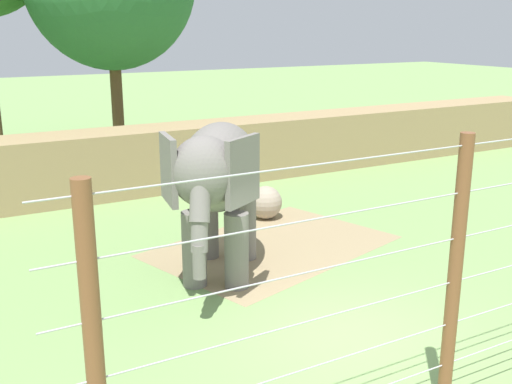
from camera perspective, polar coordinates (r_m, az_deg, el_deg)
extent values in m
plane|color=#759956|center=(11.04, 8.16, -13.10)|extent=(120.00, 120.00, 0.00)
cube|color=#937F5B|center=(14.99, 1.53, -5.06)|extent=(6.49, 5.28, 0.01)
cube|color=#997F56|center=(19.98, -10.95, 2.90)|extent=(36.00, 1.80, 2.04)
cylinder|color=slate|center=(12.48, -1.83, -5.48)|extent=(0.50, 0.50, 1.59)
cylinder|color=slate|center=(12.61, -5.79, -5.32)|extent=(0.50, 0.50, 1.59)
cylinder|color=slate|center=(13.99, -1.01, -3.12)|extent=(0.50, 0.50, 1.59)
cylinder|color=slate|center=(14.11, -4.54, -3.01)|extent=(0.50, 0.50, 1.59)
ellipsoid|color=slate|center=(12.85, -3.38, 2.43)|extent=(2.98, 3.33, 1.82)
ellipsoid|color=slate|center=(11.00, -4.84, 1.90)|extent=(1.67, 1.63, 1.31)
cube|color=slate|center=(11.01, -1.24, 1.96)|extent=(0.94, 0.62, 1.25)
cube|color=slate|center=(11.25, -8.16, 2.09)|extent=(0.28, 1.03, 1.25)
cylinder|color=slate|center=(10.66, -5.24, -1.16)|extent=(0.61, 0.66, 0.71)
cylinder|color=slate|center=(10.68, -5.31, -3.94)|extent=(0.47, 0.50, 0.67)
cylinder|color=slate|center=(10.76, -5.33, -6.45)|extent=(0.32, 0.32, 0.62)
cylinder|color=slate|center=(14.47, -2.39, 3.45)|extent=(0.29, 0.35, 0.91)
sphere|color=gray|center=(16.96, 0.90, -0.98)|extent=(0.92, 0.92, 0.92)
cylinder|color=brown|center=(6.31, -14.70, -16.32)|extent=(0.19, 0.19, 3.94)
cylinder|color=brown|center=(8.59, 18.02, -7.75)|extent=(0.19, 0.19, 3.94)
cylinder|color=#B7B7BC|center=(9.18, 17.58, -14.94)|extent=(10.65, 0.02, 0.02)
cylinder|color=#B7B7BC|center=(8.89, 17.90, -11.51)|extent=(10.65, 0.02, 0.02)
cylinder|color=#B7B7BC|center=(8.64, 18.24, -7.87)|extent=(10.65, 0.02, 0.02)
cylinder|color=#B7B7BC|center=(8.43, 18.58, -4.02)|extent=(10.65, 0.02, 0.02)
cylinder|color=#B7B7BC|center=(8.25, 18.94, 0.01)|extent=(10.65, 0.02, 0.02)
cylinder|color=#B7B7BC|center=(8.12, 19.32, 4.19)|extent=(10.65, 0.02, 0.02)
cylinder|color=brown|center=(24.05, -12.77, 7.49)|extent=(0.44, 0.44, 4.19)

